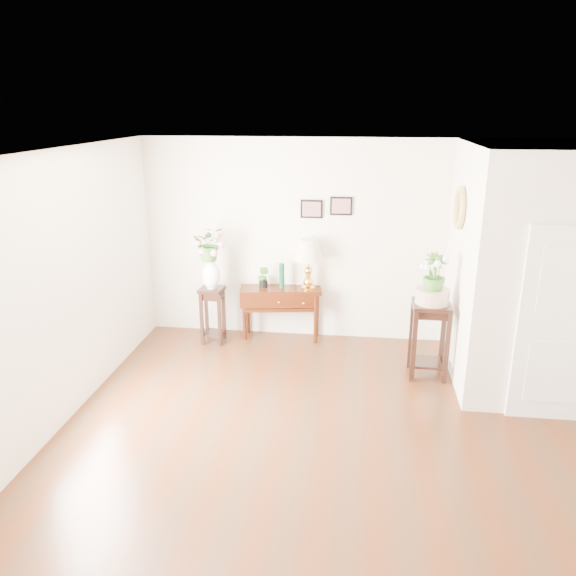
% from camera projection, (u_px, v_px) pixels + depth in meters
% --- Properties ---
extents(floor, '(6.00, 5.50, 0.02)m').
position_uv_depth(floor, '(350.00, 444.00, 5.56)').
color(floor, '#422816').
rests_on(floor, ground).
extents(ceiling, '(6.00, 5.50, 0.02)m').
position_uv_depth(ceiling, '(362.00, 155.00, 4.68)').
color(ceiling, white).
rests_on(ceiling, ground).
extents(wall_back, '(6.00, 0.02, 2.80)m').
position_uv_depth(wall_back, '(358.00, 242.00, 7.71)').
color(wall_back, white).
rests_on(wall_back, ground).
extents(wall_front, '(6.00, 0.02, 2.80)m').
position_uv_depth(wall_front, '(347.00, 525.00, 2.53)').
color(wall_front, white).
rests_on(wall_front, ground).
extents(wall_left, '(0.02, 5.50, 2.80)m').
position_uv_depth(wall_left, '(47.00, 298.00, 5.48)').
color(wall_left, white).
rests_on(wall_left, ground).
extents(partition, '(1.80, 1.95, 2.80)m').
position_uv_depth(partition, '(539.00, 267.00, 6.54)').
color(partition, white).
rests_on(partition, floor).
extents(door, '(0.90, 0.05, 2.10)m').
position_uv_depth(door, '(563.00, 327.00, 5.70)').
color(door, white).
rests_on(door, floor).
extents(art_print_left, '(0.30, 0.02, 0.25)m').
position_uv_depth(art_print_left, '(312.00, 209.00, 7.63)').
color(art_print_left, black).
rests_on(art_print_left, wall_back).
extents(art_print_right, '(0.30, 0.02, 0.25)m').
position_uv_depth(art_print_right, '(341.00, 206.00, 7.57)').
color(art_print_right, black).
rests_on(art_print_right, wall_back).
extents(wall_ornament, '(0.07, 0.51, 0.51)m').
position_uv_depth(wall_ornament, '(459.00, 208.00, 6.57)').
color(wall_ornament, tan).
rests_on(wall_ornament, partition).
extents(console_table, '(1.18, 0.54, 0.75)m').
position_uv_depth(console_table, '(281.00, 313.00, 7.99)').
color(console_table, '#381206').
rests_on(console_table, floor).
extents(table_lamp, '(0.45, 0.45, 0.72)m').
position_uv_depth(table_lamp, '(308.00, 265.00, 7.72)').
color(table_lamp, gold).
rests_on(table_lamp, console_table).
extents(green_vase, '(0.09, 0.09, 0.36)m').
position_uv_depth(green_vase, '(282.00, 276.00, 7.82)').
color(green_vase, '#0E4023').
rests_on(green_vase, console_table).
extents(potted_plant, '(0.20, 0.18, 0.29)m').
position_uv_depth(potted_plant, '(263.00, 277.00, 7.86)').
color(potted_plant, '#397125').
rests_on(potted_plant, console_table).
extents(plant_stand_a, '(0.34, 0.34, 0.80)m').
position_uv_depth(plant_stand_a, '(213.00, 315.00, 7.84)').
color(plant_stand_a, black).
rests_on(plant_stand_a, floor).
extents(porcelain_vase, '(0.32, 0.32, 0.44)m').
position_uv_depth(porcelain_vase, '(211.00, 272.00, 7.65)').
color(porcelain_vase, white).
rests_on(porcelain_vase, plant_stand_a).
extents(lily_arrangement, '(0.51, 0.47, 0.48)m').
position_uv_depth(lily_arrangement, '(210.00, 243.00, 7.52)').
color(lily_arrangement, '#397125').
rests_on(lily_arrangement, porcelain_vase).
extents(plant_stand_b, '(0.45, 0.45, 0.95)m').
position_uv_depth(plant_stand_b, '(429.00, 339.00, 6.85)').
color(plant_stand_b, black).
rests_on(plant_stand_b, floor).
extents(ceramic_bowl, '(0.47, 0.47, 0.18)m').
position_uv_depth(ceramic_bowl, '(432.00, 297.00, 6.68)').
color(ceramic_bowl, '#C4B69A').
rests_on(ceramic_bowl, plant_stand_b).
extents(narcissus, '(0.36, 0.36, 0.49)m').
position_uv_depth(narcissus, '(434.00, 274.00, 6.59)').
color(narcissus, '#397125').
rests_on(narcissus, ceramic_bowl).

